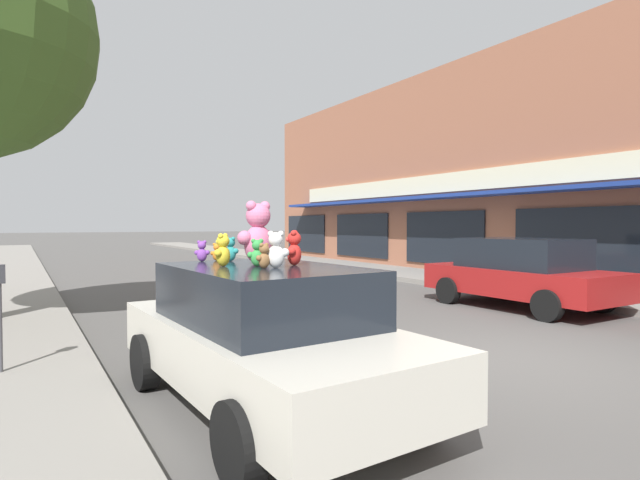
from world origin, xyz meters
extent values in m
plane|color=#514F4C|center=(0.00, 0.00, 0.00)|extent=(260.00, 260.00, 0.00)
cube|color=#9E6047|center=(15.10, 6.44, 3.94)|extent=(14.52, 31.36, 7.88)
cube|color=navy|center=(7.32, 6.44, 2.91)|extent=(1.04, 26.34, 0.12)
cube|color=beige|center=(7.79, 6.44, 3.46)|extent=(0.08, 25.09, 0.70)
cube|color=black|center=(7.80, 3.83, 1.40)|extent=(0.06, 3.97, 2.00)
cube|color=black|center=(7.80, 9.06, 1.40)|extent=(0.06, 3.97, 2.00)
cube|color=black|center=(7.80, 14.28, 1.40)|extent=(0.06, 3.97, 2.00)
cube|color=black|center=(7.80, 19.51, 1.40)|extent=(0.06, 3.97, 2.00)
cube|color=beige|center=(-3.69, 0.09, 0.61)|extent=(1.97, 4.25, 0.59)
cube|color=black|center=(-3.69, 0.09, 1.19)|extent=(1.67, 2.36, 0.57)
cylinder|color=black|center=(-4.62, 1.34, 0.32)|extent=(0.23, 0.64, 0.63)
cylinder|color=black|center=(-2.87, 1.42, 0.32)|extent=(0.23, 0.64, 0.63)
cylinder|color=black|center=(-4.50, -1.24, 0.32)|extent=(0.23, 0.64, 0.63)
cylinder|color=black|center=(-2.76, -1.17, 0.32)|extent=(0.23, 0.64, 0.63)
ellipsoid|color=pink|center=(-3.60, 0.43, 1.68)|extent=(0.39, 0.36, 0.43)
sphere|color=pink|center=(-3.60, 0.43, 2.00)|extent=(0.33, 0.33, 0.27)
sphere|color=pink|center=(-3.50, 0.45, 2.10)|extent=(0.14, 0.14, 0.11)
sphere|color=pink|center=(-3.69, 0.40, 2.10)|extent=(0.14, 0.14, 0.11)
sphere|color=#FFA3DA|center=(-3.63, 0.54, 1.98)|extent=(0.13, 0.13, 0.10)
sphere|color=pink|center=(-3.44, 0.50, 1.76)|extent=(0.19, 0.19, 0.16)
sphere|color=pink|center=(-3.77, 0.41, 1.76)|extent=(0.19, 0.19, 0.16)
ellipsoid|color=yellow|center=(-4.04, 0.32, 1.57)|extent=(0.21, 0.21, 0.21)
sphere|color=yellow|center=(-4.04, 0.32, 1.73)|extent=(0.19, 0.19, 0.13)
sphere|color=yellow|center=(-4.00, 0.35, 1.78)|extent=(0.08, 0.08, 0.06)
sphere|color=yellow|center=(-4.08, 0.29, 1.78)|extent=(0.08, 0.08, 0.06)
sphere|color=#FFFF4D|center=(-4.08, 0.36, 1.72)|extent=(0.07, 0.07, 0.05)
sphere|color=yellow|center=(-3.98, 0.38, 1.61)|extent=(0.11, 0.11, 0.08)
sphere|color=yellow|center=(-4.11, 0.27, 1.61)|extent=(0.11, 0.11, 0.08)
ellipsoid|color=white|center=(-3.66, -0.14, 1.58)|extent=(0.23, 0.23, 0.23)
sphere|color=white|center=(-3.66, -0.14, 1.75)|extent=(0.20, 0.20, 0.14)
sphere|color=white|center=(-3.62, -0.17, 1.81)|extent=(0.09, 0.09, 0.06)
sphere|color=white|center=(-3.70, -0.10, 1.81)|extent=(0.09, 0.09, 0.06)
sphere|color=white|center=(-3.62, -0.09, 1.74)|extent=(0.08, 0.08, 0.05)
sphere|color=white|center=(-3.58, -0.19, 1.62)|extent=(0.12, 0.12, 0.08)
sphere|color=white|center=(-3.72, -0.07, 1.62)|extent=(0.12, 0.12, 0.08)
ellipsoid|color=orange|center=(-3.82, 1.12, 1.54)|extent=(0.13, 0.13, 0.13)
sphere|color=orange|center=(-3.82, 1.12, 1.63)|extent=(0.11, 0.11, 0.08)
sphere|color=orange|center=(-3.80, 1.10, 1.67)|extent=(0.05, 0.05, 0.04)
sphere|color=orange|center=(-3.85, 1.13, 1.67)|extent=(0.05, 0.05, 0.04)
sphere|color=#FFBA41|center=(-3.81, 1.15, 1.63)|extent=(0.04, 0.04, 0.03)
sphere|color=orange|center=(-3.78, 1.10, 1.56)|extent=(0.07, 0.07, 0.05)
sphere|color=orange|center=(-3.87, 1.15, 1.56)|extent=(0.07, 0.07, 0.05)
ellipsoid|color=green|center=(-3.74, 0.13, 1.56)|extent=(0.16, 0.15, 0.18)
sphere|color=green|center=(-3.74, 0.13, 1.69)|extent=(0.14, 0.14, 0.11)
sphere|color=green|center=(-3.70, 0.12, 1.73)|extent=(0.06, 0.06, 0.05)
sphere|color=green|center=(-3.78, 0.14, 1.73)|extent=(0.06, 0.06, 0.05)
sphere|color=#5ADA6D|center=(-3.73, 0.17, 1.68)|extent=(0.05, 0.05, 0.04)
sphere|color=green|center=(-3.67, 0.12, 1.59)|extent=(0.08, 0.08, 0.06)
sphere|color=green|center=(-3.81, 0.15, 1.59)|extent=(0.08, 0.08, 0.06)
ellipsoid|color=teal|center=(-3.71, 0.98, 1.56)|extent=(0.17, 0.18, 0.18)
sphere|color=teal|center=(-3.71, 0.98, 1.69)|extent=(0.15, 0.15, 0.11)
sphere|color=teal|center=(-3.69, 0.94, 1.73)|extent=(0.06, 0.06, 0.05)
sphere|color=teal|center=(-3.73, 1.01, 1.73)|extent=(0.06, 0.06, 0.05)
sphere|color=#47CDC6|center=(-3.67, 1.00, 1.68)|extent=(0.06, 0.06, 0.04)
sphere|color=teal|center=(-3.66, 0.92, 1.59)|extent=(0.09, 0.09, 0.07)
sphere|color=teal|center=(-3.74, 1.04, 1.59)|extent=(0.09, 0.09, 0.07)
ellipsoid|color=purple|center=(-4.01, 1.10, 1.55)|extent=(0.15, 0.14, 0.15)
sphere|color=purple|center=(-4.01, 1.10, 1.66)|extent=(0.13, 0.13, 0.10)
sphere|color=purple|center=(-3.98, 1.09, 1.70)|extent=(0.05, 0.05, 0.04)
sphere|color=purple|center=(-4.04, 1.12, 1.70)|extent=(0.05, 0.05, 0.04)
sphere|color=#BA67ED|center=(-3.99, 1.14, 1.65)|extent=(0.05, 0.05, 0.04)
sphere|color=purple|center=(-3.95, 1.08, 1.57)|extent=(0.08, 0.08, 0.06)
sphere|color=purple|center=(-4.06, 1.14, 1.57)|extent=(0.08, 0.08, 0.06)
ellipsoid|color=olive|center=(-3.78, -0.13, 1.55)|extent=(0.15, 0.14, 0.15)
sphere|color=olive|center=(-3.78, -0.13, 1.66)|extent=(0.13, 0.13, 0.10)
sphere|color=olive|center=(-3.75, -0.12, 1.70)|extent=(0.05, 0.05, 0.04)
sphere|color=olive|center=(-3.82, -0.14, 1.70)|extent=(0.05, 0.05, 0.04)
sphere|color=tan|center=(-3.80, -0.09, 1.66)|extent=(0.05, 0.05, 0.04)
sphere|color=olive|center=(-3.73, -0.10, 1.57)|extent=(0.07, 0.07, 0.06)
sphere|color=olive|center=(-3.85, -0.14, 1.57)|extent=(0.07, 0.07, 0.06)
ellipsoid|color=red|center=(-3.35, 0.05, 1.58)|extent=(0.22, 0.23, 0.23)
sphere|color=red|center=(-3.35, 0.05, 1.75)|extent=(0.20, 0.20, 0.15)
sphere|color=red|center=(-3.32, 0.09, 1.81)|extent=(0.09, 0.09, 0.06)
sphere|color=red|center=(-3.38, 0.01, 1.81)|extent=(0.09, 0.09, 0.06)
sphere|color=#FF4741|center=(-3.40, 0.09, 1.74)|extent=(0.08, 0.08, 0.06)
sphere|color=red|center=(-3.31, 0.13, 1.62)|extent=(0.12, 0.12, 0.08)
sphere|color=red|center=(-3.42, -0.02, 1.62)|extent=(0.12, 0.12, 0.08)
cube|color=maroon|center=(3.91, 2.72, 0.62)|extent=(1.92, 4.24, 0.60)
cube|color=black|center=(3.91, 2.72, 1.25)|extent=(1.69, 2.49, 0.67)
cylinder|color=black|center=(2.97, 4.03, 0.32)|extent=(0.20, 0.63, 0.63)
cylinder|color=black|center=(4.86, 4.03, 0.32)|extent=(0.20, 0.63, 0.63)
cylinder|color=black|center=(2.97, 1.40, 0.32)|extent=(0.20, 0.63, 0.63)
cylinder|color=black|center=(4.86, 1.40, 0.32)|extent=(0.20, 0.63, 0.63)
camera|label=1|loc=(-5.84, -4.59, 1.90)|focal=28.00mm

